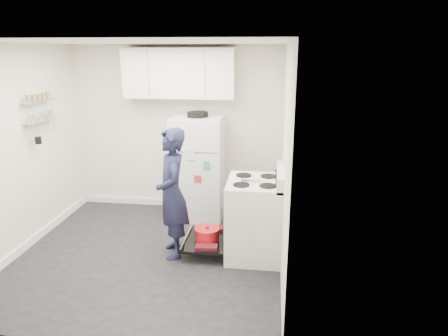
# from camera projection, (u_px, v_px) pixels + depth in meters

# --- Properties ---
(room) EXTENTS (3.21, 3.21, 2.51)m
(room) POSITION_uv_depth(u_px,v_px,m) (143.00, 159.00, 4.63)
(room) COLOR black
(room) RESTS_ON ground
(electric_range) EXTENTS (0.66, 0.76, 1.10)m
(electric_range) POSITION_uv_depth(u_px,v_px,m) (253.00, 219.00, 4.80)
(electric_range) COLOR silver
(electric_range) RESTS_ON ground
(open_oven_door) EXTENTS (0.55, 0.70, 0.23)m
(open_oven_door) POSITION_uv_depth(u_px,v_px,m) (206.00, 237.00, 4.94)
(open_oven_door) COLOR black
(open_oven_door) RESTS_ON ground
(refrigerator) EXTENTS (0.72, 0.74, 1.58)m
(refrigerator) POSITION_uv_depth(u_px,v_px,m) (199.00, 167.00, 5.87)
(refrigerator) COLOR silver
(refrigerator) RESTS_ON ground
(upper_cabinets) EXTENTS (1.60, 0.33, 0.70)m
(upper_cabinets) POSITION_uv_depth(u_px,v_px,m) (179.00, 73.00, 5.69)
(upper_cabinets) COLOR silver
(upper_cabinets) RESTS_ON room
(wall_shelf_rack) EXTENTS (0.14, 0.60, 0.61)m
(wall_shelf_rack) POSITION_uv_depth(u_px,v_px,m) (40.00, 110.00, 5.11)
(wall_shelf_rack) COLOR #B2B2B7
(wall_shelf_rack) RESTS_ON room
(person) EXTENTS (0.55, 0.67, 1.57)m
(person) POSITION_uv_depth(u_px,v_px,m) (172.00, 194.00, 4.72)
(person) COLOR #171935
(person) RESTS_ON ground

